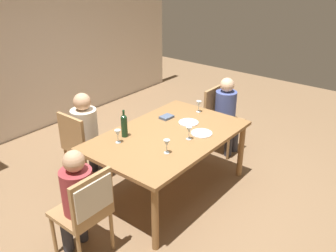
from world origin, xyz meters
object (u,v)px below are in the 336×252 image
(chair_far_left, at_px, (81,143))
(wine_glass_near_right, at_px, (167,144))
(wine_bottle_tall_green, at_px, (124,125))
(dining_table, at_px, (168,140))
(dinner_plate_guest_left, at_px, (202,133))
(handbag, at_px, (110,159))
(person_woman_host, at_px, (76,195))
(person_man_bearded, at_px, (227,110))
(wine_glass_far, at_px, (118,134))
(chair_right_end, at_px, (219,115))
(dinner_plate_host, at_px, (189,123))
(wine_glass_centre, at_px, (199,104))
(person_man_guest, at_px, (87,130))
(wine_glass_near_left, at_px, (189,130))
(chair_left_end, at_px, (88,205))

(chair_far_left, bearing_deg, wine_glass_near_right, 6.86)
(wine_bottle_tall_green, bearing_deg, dining_table, -44.73)
(dining_table, xyz_separation_m, dinner_plate_guest_left, (0.24, -0.29, 0.08))
(dinner_plate_guest_left, relative_size, handbag, 0.87)
(person_woman_host, distance_m, wine_glass_near_right, 1.01)
(person_man_bearded, xyz_separation_m, wine_glass_far, (-1.78, 0.32, 0.23))
(chair_right_end, relative_size, dinner_plate_host, 3.83)
(dining_table, relative_size, handbag, 6.45)
(wine_glass_centre, bearing_deg, handbag, 132.86)
(chair_far_left, height_order, wine_glass_far, chair_far_left)
(person_man_guest, distance_m, wine_glass_far, 0.71)
(wine_glass_near_right, bearing_deg, wine_glass_near_left, 0.43)
(dinner_plate_guest_left, bearing_deg, chair_right_end, 20.07)
(wine_bottle_tall_green, bearing_deg, handbag, 65.09)
(dinner_plate_host, bearing_deg, chair_right_end, 6.04)
(chair_left_end, relative_size, person_man_guest, 0.80)
(dinner_plate_host, bearing_deg, dining_table, 178.84)
(chair_right_end, bearing_deg, person_man_guest, -27.75)
(dining_table, distance_m, wine_glass_near_right, 0.47)
(dinner_plate_host, bearing_deg, person_woman_host, 178.85)
(wine_glass_centre, bearing_deg, chair_far_left, 145.07)
(chair_left_end, relative_size, person_woman_host, 0.84)
(dining_table, distance_m, dinner_plate_host, 0.39)
(dining_table, relative_size, wine_glass_near_left, 12.12)
(person_man_bearded, height_order, wine_glass_centre, person_man_bearded)
(dinner_plate_host, height_order, dinner_plate_guest_left, same)
(chair_left_end, distance_m, wine_glass_far, 0.93)
(dinner_plate_host, bearing_deg, wine_glass_far, 161.24)
(dining_table, height_order, wine_glass_far, wine_glass_far)
(wine_glass_near_right, bearing_deg, dining_table, 36.98)
(person_man_bearded, relative_size, handbag, 3.93)
(wine_glass_far, bearing_deg, wine_glass_centre, -8.98)
(dining_table, relative_size, chair_left_end, 1.96)
(wine_bottle_tall_green, bearing_deg, wine_glass_far, -161.63)
(handbag, bearing_deg, wine_bottle_tall_green, -114.91)
(wine_glass_near_right, bearing_deg, chair_far_left, 96.86)
(wine_glass_near_left, bearing_deg, chair_left_end, 174.24)
(dining_table, bearing_deg, wine_glass_near_left, -80.14)
(wine_glass_near_left, height_order, dinner_plate_host, wine_glass_near_left)
(chair_far_left, height_order, dinner_plate_host, chair_far_left)
(chair_left_end, bearing_deg, person_woman_host, 90.00)
(wine_glass_near_left, bearing_deg, chair_right_end, 15.57)
(wine_glass_centre, relative_size, dinner_plate_guest_left, 0.61)
(dinner_plate_host, bearing_deg, person_man_bearded, -1.14)
(person_woman_host, distance_m, handbag, 1.63)
(chair_far_left, relative_size, wine_glass_near_right, 6.17)
(chair_right_end, distance_m, dinner_plate_guest_left, 1.13)
(person_man_bearded, relative_size, wine_glass_far, 7.39)
(person_man_bearded, relative_size, wine_glass_near_left, 7.39)
(chair_left_end, xyz_separation_m, chair_right_end, (2.57, 0.21, -0.06))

